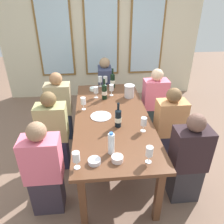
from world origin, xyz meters
TOP-DOWN VIEW (x-y plane):
  - ground_plane at (0.00, 0.00)m, footprint 12.00×12.00m
  - back_wall_with_windows at (0.00, 2.33)m, footprint 4.14×0.10m
  - dining_table at (0.00, 0.00)m, footprint 0.94×2.13m
  - white_plate_0 at (-0.14, -0.01)m, footprint 0.27×0.27m
  - metal_pitcher at (0.31, 0.54)m, footprint 0.16×0.16m
  - wine_bottle_0 at (0.05, -0.26)m, footprint 0.08×0.08m
  - wine_bottle_1 at (-0.06, 0.51)m, footprint 0.08×0.08m
  - wine_bottle_2 at (0.10, 0.93)m, footprint 0.08×0.08m
  - tasting_bowl_0 at (-0.22, 0.84)m, footprint 0.12×0.12m
  - tasting_bowl_1 at (-0.03, -0.86)m, footprint 0.11×0.11m
  - tasting_bowl_2 at (-0.25, -0.87)m, footprint 0.12×0.12m
  - water_bottle at (-0.08, -0.73)m, footprint 0.06×0.06m
  - wine_glass_0 at (-0.40, -0.91)m, footprint 0.07×0.07m
  - wine_glass_1 at (-0.02, 0.99)m, footprint 0.07×0.07m
  - wine_glass_2 at (0.05, 0.62)m, footprint 0.07×0.07m
  - wine_glass_3 at (-0.10, 1.00)m, footprint 0.07×0.07m
  - wine_glass_4 at (0.26, -0.90)m, footprint 0.07×0.07m
  - wine_glass_5 at (0.32, -0.38)m, footprint 0.07×0.07m
  - wine_glass_6 at (-0.37, 0.21)m, footprint 0.07×0.07m
  - wine_glass_7 at (-0.19, 0.56)m, footprint 0.07×0.07m
  - seated_person_0 at (-0.77, 0.68)m, footprint 0.38×0.24m
  - seated_person_1 at (0.77, 0.71)m, footprint 0.38×0.24m
  - seated_person_2 at (-0.77, -0.70)m, footprint 0.38×0.24m
  - seated_person_3 at (0.77, -0.69)m, footprint 0.38×0.24m
  - seated_person_4 at (-0.77, -0.02)m, footprint 0.38×0.24m
  - seated_person_5 at (0.77, -0.05)m, footprint 0.38×0.24m
  - seated_person_6 at (0.00, 1.42)m, footprint 0.24×0.38m

SIDE VIEW (x-z plane):
  - ground_plane at x=0.00m, z-range 0.00..0.00m
  - seated_person_0 at x=-0.77m, z-range -0.03..1.08m
  - seated_person_1 at x=0.77m, z-range -0.03..1.08m
  - seated_person_2 at x=-0.77m, z-range -0.03..1.08m
  - seated_person_3 at x=0.77m, z-range -0.03..1.08m
  - seated_person_4 at x=-0.77m, z-range -0.03..1.08m
  - seated_person_5 at x=0.77m, z-range -0.03..1.08m
  - seated_person_6 at x=0.00m, z-range -0.03..1.08m
  - dining_table at x=0.00m, z-range 0.30..1.04m
  - white_plate_0 at x=-0.14m, z-range 0.74..0.75m
  - tasting_bowl_2 at x=-0.25m, z-range 0.74..0.78m
  - tasting_bowl_0 at x=-0.22m, z-range 0.74..0.79m
  - tasting_bowl_1 at x=-0.03m, z-range 0.74..0.79m
  - metal_pitcher at x=0.31m, z-range 0.74..0.93m
  - water_bottle at x=-0.08m, z-range 0.73..0.97m
  - wine_bottle_0 at x=0.05m, z-range 0.70..1.01m
  - wine_glass_3 at x=-0.10m, z-range 0.77..0.94m
  - wine_glass_4 at x=0.26m, z-range 0.77..0.94m
  - wine_glass_2 at x=0.05m, z-range 0.77..0.94m
  - wine_glass_5 at x=0.32m, z-range 0.77..0.94m
  - wine_glass_1 at x=-0.02m, z-range 0.77..0.94m
  - wine_bottle_1 at x=-0.06m, z-range 0.70..1.02m
  - wine_glass_0 at x=-0.40m, z-range 0.77..0.95m
  - wine_glass_6 at x=-0.37m, z-range 0.77..0.95m
  - wine_glass_7 at x=-0.19m, z-range 0.77..0.95m
  - wine_bottle_2 at x=0.10m, z-range 0.70..1.03m
  - back_wall_with_windows at x=0.00m, z-range 0.00..2.90m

